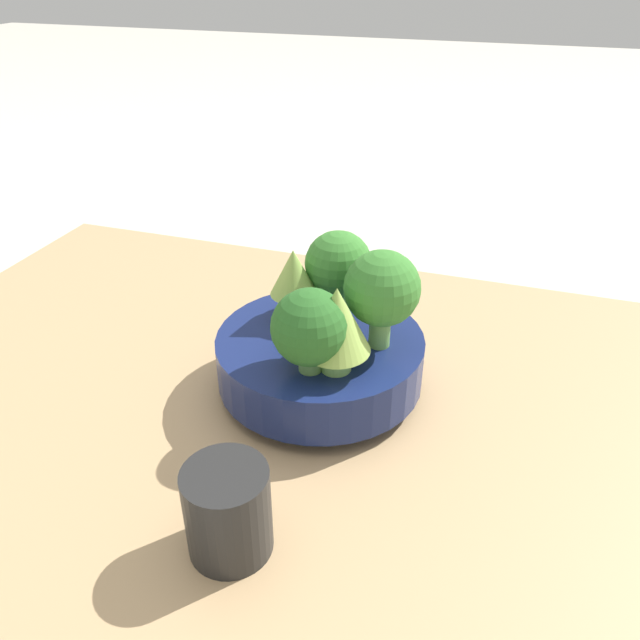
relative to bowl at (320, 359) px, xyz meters
The scene contains 9 objects.
ground_plane 0.07m from the bowl, 65.50° to the left, with size 6.00×6.00×0.00m, color beige.
table 0.06m from the bowl, 65.50° to the left, with size 1.00×0.63×0.03m.
bowl is the anchor object (origin of this frame).
romanesco_piece_near 0.09m from the bowl, 36.29° to the right, with size 0.05×0.05×0.08m.
broccoli_floret_back 0.09m from the bowl, 98.98° to the left, with size 0.07×0.07×0.08m.
broccoli_floret_left 0.10m from the bowl, behind, with size 0.07×0.07×0.10m.
romanesco_piece_far 0.09m from the bowl, 123.48° to the left, with size 0.06×0.06×0.08m.
broccoli_floret_front 0.10m from the bowl, 90.43° to the right, with size 0.07×0.07×0.09m.
cup 0.21m from the bowl, 89.23° to the left, with size 0.06×0.06×0.08m.
Camera 1 is at (-0.17, 0.47, 0.43)m, focal length 35.00 mm.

